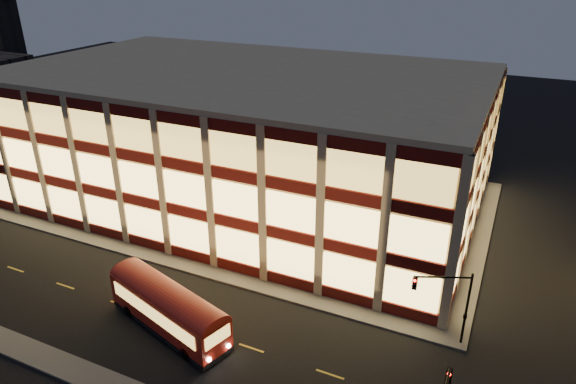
% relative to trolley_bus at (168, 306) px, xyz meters
% --- Properties ---
extents(ground, '(200.00, 200.00, 0.00)m').
position_rel_trolley_bus_xyz_m(ground, '(-3.46, 6.68, -2.06)').
color(ground, black).
rests_on(ground, ground).
extents(sidewalk_office_south, '(54.00, 2.00, 0.15)m').
position_rel_trolley_bus_xyz_m(sidewalk_office_south, '(-6.46, 7.68, -1.99)').
color(sidewalk_office_south, '#514F4C').
rests_on(sidewalk_office_south, ground).
extents(sidewalk_office_east, '(2.00, 30.00, 0.15)m').
position_rel_trolley_bus_xyz_m(sidewalk_office_east, '(19.54, 23.68, -1.99)').
color(sidewalk_office_east, '#514F4C').
rests_on(sidewalk_office_east, ground).
extents(sidewalk_near, '(100.00, 2.00, 0.15)m').
position_rel_trolley_bus_xyz_m(sidewalk_near, '(-3.46, -6.32, -1.99)').
color(sidewalk_near, '#514F4C').
rests_on(sidewalk_near, ground).
extents(office_building, '(50.45, 30.45, 14.50)m').
position_rel_trolley_bus_xyz_m(office_building, '(-6.37, 23.60, 5.18)').
color(office_building, tan).
rests_on(office_building, ground).
extents(church_tower, '(5.00, 5.00, 18.00)m').
position_rel_trolley_bus_xyz_m(church_tower, '(-73.46, 46.68, 6.94)').
color(church_tower, '#2D2621').
rests_on(church_tower, ground).
extents(traffic_signal_far, '(3.79, 1.87, 6.00)m').
position_rel_trolley_bus_xyz_m(traffic_signal_far, '(18.75, 6.92, 2.05)').
color(traffic_signal_far, black).
rests_on(traffic_signal_far, ground).
extents(trolley_bus, '(11.32, 5.79, 3.72)m').
position_rel_trolley_bus_xyz_m(trolley_bus, '(0.00, 0.00, 0.00)').
color(trolley_bus, '#971108').
rests_on(trolley_bus, ground).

